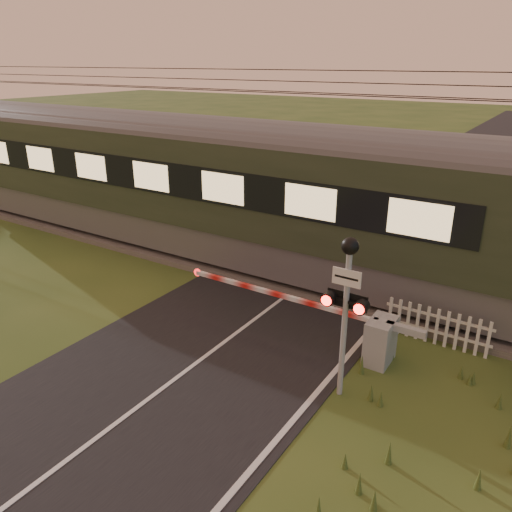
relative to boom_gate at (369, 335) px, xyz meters
The scene contains 7 objects.
ground 4.47m from the boom_gate, 134.80° to the right, with size 160.00×160.00×0.00m, color #314A1C.
road 4.63m from the boom_gate, 132.60° to the right, with size 6.00×140.00×0.03m.
track_bed 4.61m from the boom_gate, 132.98° to the left, with size 140.00×3.40×0.39m.
overhead_wires 6.88m from the boom_gate, 132.98° to the left, with size 120.00×0.62×0.62m.
boom_gate is the anchor object (origin of this frame).
crossing_signal 2.33m from the boom_gate, 89.63° to the right, with size 0.86×0.35×3.38m.
picket_fence 1.86m from the boom_gate, 51.70° to the left, with size 2.50×0.08×0.93m.
Camera 1 is at (6.28, -6.44, 6.36)m, focal length 35.00 mm.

